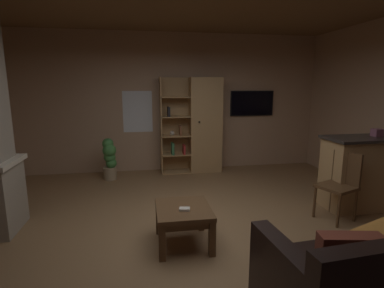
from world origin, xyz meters
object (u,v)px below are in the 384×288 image
at_px(table_book_0, 185,209).
at_px(tissue_box, 377,133).
at_px(bookshelf_cabinet, 201,126).
at_px(kitchen_bar_counter, 374,172).
at_px(potted_floor_plant, 110,158).
at_px(wall_mounted_tv, 252,103).
at_px(coffee_table, 183,215).
at_px(leather_couch, 371,281).
at_px(dining_chair, 341,181).

bearing_deg(table_book_0, tissue_box, 13.70).
distance_m(bookshelf_cabinet, tissue_box, 3.14).
xyz_separation_m(bookshelf_cabinet, kitchen_bar_counter, (2.16, -2.30, -0.43)).
height_order(potted_floor_plant, wall_mounted_tv, wall_mounted_tv).
relative_size(bookshelf_cabinet, table_book_0, 16.98).
bearing_deg(kitchen_bar_counter, table_book_0, -166.81).
relative_size(kitchen_bar_counter, coffee_table, 2.25).
bearing_deg(bookshelf_cabinet, kitchen_bar_counter, -46.87).
bearing_deg(bookshelf_cabinet, tissue_box, -46.55).
distance_m(leather_couch, potted_floor_plant, 4.61).
relative_size(bookshelf_cabinet, tissue_box, 16.35).
xyz_separation_m(kitchen_bar_counter, coffee_table, (-2.94, -0.61, -0.18)).
bearing_deg(leather_couch, kitchen_bar_counter, 49.51).
bearing_deg(tissue_box, coffee_table, -167.73).
xyz_separation_m(potted_floor_plant, wall_mounted_tv, (3.03, 0.50, 0.99)).
bearing_deg(dining_chair, coffee_table, -171.54).
bearing_deg(kitchen_bar_counter, potted_floor_plant, 153.29).
height_order(tissue_box, wall_mounted_tv, wall_mounted_tv).
height_order(kitchen_bar_counter, table_book_0, kitchen_bar_counter).
relative_size(kitchen_bar_counter, wall_mounted_tv, 1.58).
relative_size(leather_couch, dining_chair, 1.78).
relative_size(kitchen_bar_counter, potted_floor_plant, 1.88).
xyz_separation_m(kitchen_bar_counter, potted_floor_plant, (-4.01, 2.02, -0.12)).
bearing_deg(bookshelf_cabinet, wall_mounted_tv, 10.16).
bearing_deg(potted_floor_plant, tissue_box, -26.41).
distance_m(coffee_table, wall_mounted_tv, 3.84).
relative_size(table_book_0, dining_chair, 0.13).
relative_size(tissue_box, dining_chair, 0.13).
xyz_separation_m(kitchen_bar_counter, tissue_box, (-0.00, 0.03, 0.59)).
height_order(coffee_table, dining_chair, dining_chair).
bearing_deg(wall_mounted_tv, leather_couch, -98.69).
height_order(coffee_table, potted_floor_plant, potted_floor_plant).
relative_size(kitchen_bar_counter, tissue_box, 12.64).
distance_m(tissue_box, potted_floor_plant, 4.53).
bearing_deg(table_book_0, leather_couch, -44.71).
height_order(table_book_0, wall_mounted_tv, wall_mounted_tv).
relative_size(table_book_0, wall_mounted_tv, 0.12).
bearing_deg(leather_couch, dining_chair, 61.14).
distance_m(kitchen_bar_counter, wall_mounted_tv, 2.84).
bearing_deg(dining_chair, bookshelf_cabinet, 118.58).
xyz_separation_m(tissue_box, table_book_0, (-2.93, -0.72, -0.67)).
xyz_separation_m(leather_couch, coffee_table, (-1.28, 1.34, 0.04)).
distance_m(table_book_0, potted_floor_plant, 2.91).
height_order(leather_couch, table_book_0, leather_couch).
relative_size(bookshelf_cabinet, wall_mounted_tv, 2.04).
height_order(bookshelf_cabinet, coffee_table, bookshelf_cabinet).
relative_size(bookshelf_cabinet, coffee_table, 2.91).
xyz_separation_m(bookshelf_cabinet, table_book_0, (-0.78, -2.99, -0.51)).
xyz_separation_m(tissue_box, wall_mounted_tv, (-0.98, 2.49, 0.29)).
bearing_deg(wall_mounted_tv, potted_floor_plant, -170.69).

